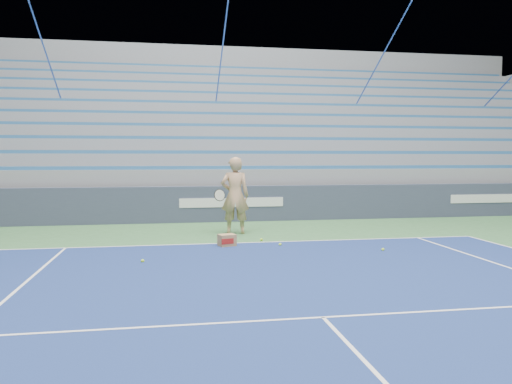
# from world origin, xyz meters

# --- Properties ---
(sponsor_barrier) EXTENTS (30.00, 0.32, 1.10)m
(sponsor_barrier) POSITION_xyz_m (0.00, 15.88, 0.55)
(sponsor_barrier) COLOR #363D53
(sponsor_barrier) RESTS_ON ground
(bleachers) EXTENTS (31.00, 9.15, 7.30)m
(bleachers) POSITION_xyz_m (0.00, 21.60, 2.36)
(bleachers) COLOR gray
(bleachers) RESTS_ON ground
(tennis_player) EXTENTS (1.00, 0.90, 1.99)m
(tennis_player) POSITION_xyz_m (-0.21, 13.38, 1.00)
(tennis_player) COLOR tan
(tennis_player) RESTS_ON ground
(ball_box) EXTENTS (0.43, 0.37, 0.27)m
(ball_box) POSITION_xyz_m (-0.62, 11.56, 0.14)
(ball_box) COLOR #A57D50
(ball_box) RESTS_ON ground
(tennis_ball_0) EXTENTS (0.07, 0.07, 0.07)m
(tennis_ball_0) POSITION_xyz_m (-2.38, 10.11, 0.03)
(tennis_ball_0) COLOR #BCF131
(tennis_ball_0) RESTS_ON ground
(tennis_ball_1) EXTENTS (0.07, 0.07, 0.07)m
(tennis_ball_1) POSITION_xyz_m (2.58, 10.44, 0.03)
(tennis_ball_1) COLOR #BCF131
(tennis_ball_1) RESTS_ON ground
(tennis_ball_2) EXTENTS (0.07, 0.07, 0.07)m
(tennis_ball_2) POSITION_xyz_m (0.56, 11.41, 0.03)
(tennis_ball_2) COLOR #BCF131
(tennis_ball_2) RESTS_ON ground
(tennis_ball_3) EXTENTS (0.07, 0.07, 0.07)m
(tennis_ball_3) POSITION_xyz_m (0.26, 12.11, 0.03)
(tennis_ball_3) COLOR #BCF131
(tennis_ball_3) RESTS_ON ground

